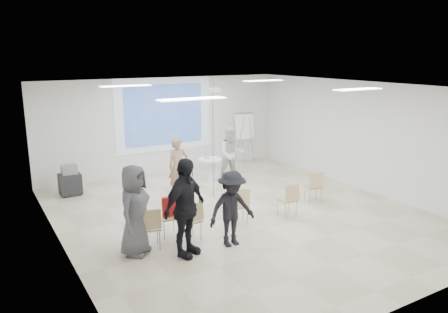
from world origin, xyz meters
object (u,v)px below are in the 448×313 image
audience_left (185,201)px  chair_left_mid (170,215)px  audience_outer (134,205)px  av_cart (70,181)px  chair_left_inner (192,218)px  chair_right_far (314,185)px  chair_center (239,203)px  player_left (178,163)px  laptop (190,219)px  audience_mid (232,204)px  flipchart_easel (244,126)px  player_right (232,151)px  pedestal_table (210,170)px  chair_far_left (150,225)px  chair_right_inner (289,198)px

audience_left → chair_left_mid: bearing=58.1°
audience_outer → av_cart: audience_outer is taller
chair_left_inner → chair_right_far: size_ratio=1.01×
chair_center → audience_left: audience_left is taller
chair_center → chair_left_mid: bearing=-171.0°
player_left → laptop: bearing=-107.6°
chair_left_inner → audience_mid: 0.90m
chair_right_far → audience_left: 4.26m
chair_left_inner → chair_right_far: bearing=2.7°
chair_center → flipchart_easel: bearing=70.4°
audience_left → player_right: bearing=21.8°
pedestal_table → audience_left: audience_left is taller
player_left → chair_left_mid: player_left is taller
chair_left_mid → chair_far_left: bearing=-142.6°
pedestal_table → flipchart_easel: 2.93m
chair_far_left → chair_right_inner: (3.39, -0.02, -0.02)m
av_cart → player_left: bearing=-30.8°
player_right → chair_left_inner: 4.40m
player_left → av_cart: (-2.54, 1.42, -0.49)m
pedestal_table → chair_right_inner: pedestal_table is taller
player_right → chair_left_mid: size_ratio=2.21×
player_right → chair_center: size_ratio=2.15×
player_right → player_left: bearing=-155.1°
chair_center → av_cart: (-2.79, 4.08, -0.12)m
chair_far_left → audience_left: size_ratio=0.39×
player_right → laptop: (-2.94, -3.16, -0.47)m
chair_left_mid → chair_center: chair_center is taller
chair_right_far → av_cart: size_ratio=1.00×
audience_mid → audience_left: bearing=177.3°
player_left → player_right: 1.92m
player_right → chair_right_inner: (-0.42, -3.22, -0.43)m
pedestal_table → audience_left: 4.50m
pedestal_table → audience_left: (-2.54, -3.66, 0.62)m
chair_right_inner → chair_right_far: 1.27m
player_right → audience_mid: player_right is taller
chair_left_mid → chair_center: 1.61m
chair_right_far → flipchart_easel: size_ratio=0.46×
chair_far_left → chair_left_mid: (0.56, 0.36, -0.01)m
player_left → chair_right_far: size_ratio=2.11×
chair_right_far → audience_outer: size_ratio=0.42×
pedestal_table → flipchart_easel: flipchart_easel is taller
chair_right_far → flipchart_easel: bearing=100.1°
chair_right_inner → audience_left: audience_left is taller
chair_left_mid → chair_left_inner: size_ratio=0.99×
laptop → audience_outer: 1.28m
player_left → audience_left: bearing=-109.9°
player_left → audience_outer: audience_outer is taller
chair_right_far → audience_left: bearing=-146.9°
pedestal_table → player_right: bearing=7.2°
audience_outer → audience_left: bearing=-79.8°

